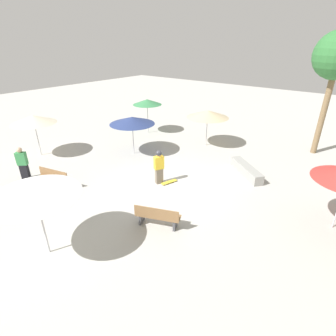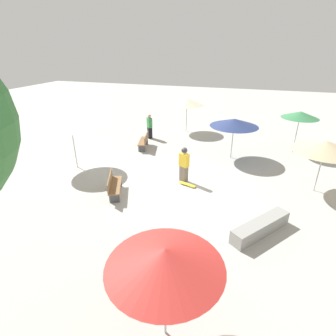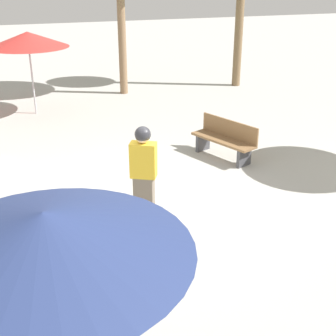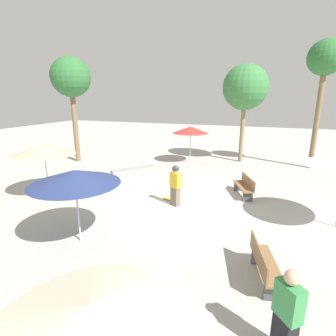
{
  "view_description": "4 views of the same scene",
  "coord_description": "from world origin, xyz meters",
  "px_view_note": "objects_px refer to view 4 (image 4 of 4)",
  "views": [
    {
      "loc": [
        7.97,
        6.49,
        5.99
      ],
      "look_at": [
        -0.11,
        0.09,
        0.94
      ],
      "focal_mm": 28.0,
      "sensor_mm": 36.0,
      "label": 1
    },
    {
      "loc": [
        -2.61,
        9.87,
        5.63
      ],
      "look_at": [
        0.43,
        0.11,
        0.82
      ],
      "focal_mm": 28.0,
      "sensor_mm": 36.0,
      "label": 2
    },
    {
      "loc": [
        -2.04,
        -7.4,
        4.01
      ],
      "look_at": [
        0.33,
        -0.38,
        0.79
      ],
      "focal_mm": 50.0,
      "sensor_mm": 36.0,
      "label": 3
    },
    {
      "loc": [
        2.92,
        -9.54,
        4.13
      ],
      "look_at": [
        -0.6,
        -0.03,
        1.37
      ],
      "focal_mm": 28.0,
      "sensor_mm": 36.0,
      "label": 4
    }
  ],
  "objects_px": {
    "skater_main": "(175,184)",
    "palm_tree_center_right": "(245,88)",
    "shade_umbrella_navy": "(75,177)",
    "bench_near": "(264,264)",
    "palm_tree_right": "(71,78)",
    "palm_tree_left": "(325,61)",
    "shade_umbrella_red": "(191,130)",
    "shade_umbrella_cream": "(92,325)",
    "bench_far": "(245,186)",
    "bystander_watching": "(287,314)",
    "skateboard": "(172,199)",
    "shade_umbrella_tan": "(44,150)",
    "concrete_ledge": "(134,172)"
  },
  "relations": [
    {
      "from": "skateboard",
      "to": "bench_near",
      "type": "distance_m",
      "value": 5.25
    },
    {
      "from": "shade_umbrella_tan",
      "to": "palm_tree_center_right",
      "type": "height_order",
      "value": "palm_tree_center_right"
    },
    {
      "from": "skater_main",
      "to": "shade_umbrella_cream",
      "type": "height_order",
      "value": "shade_umbrella_cream"
    },
    {
      "from": "skateboard",
      "to": "palm_tree_right",
      "type": "relative_size",
      "value": 0.13
    },
    {
      "from": "skateboard",
      "to": "shade_umbrella_cream",
      "type": "xyz_separation_m",
      "value": [
        1.98,
        -7.88,
        2.04
      ]
    },
    {
      "from": "bench_far",
      "to": "shade_umbrella_tan",
      "type": "height_order",
      "value": "shade_umbrella_tan"
    },
    {
      "from": "shade_umbrella_navy",
      "to": "palm_tree_left",
      "type": "relative_size",
      "value": 0.35
    },
    {
      "from": "bench_far",
      "to": "shade_umbrella_navy",
      "type": "distance_m",
      "value": 7.09
    },
    {
      "from": "palm_tree_left",
      "to": "shade_umbrella_red",
      "type": "bearing_deg",
      "value": -169.62
    },
    {
      "from": "skater_main",
      "to": "palm_tree_left",
      "type": "xyz_separation_m",
      "value": [
        5.8,
        8.21,
        5.12
      ]
    },
    {
      "from": "bench_near",
      "to": "palm_tree_center_right",
      "type": "height_order",
      "value": "palm_tree_center_right"
    },
    {
      "from": "bench_near",
      "to": "palm_tree_left",
      "type": "height_order",
      "value": "palm_tree_left"
    },
    {
      "from": "palm_tree_right",
      "to": "palm_tree_center_right",
      "type": "height_order",
      "value": "palm_tree_right"
    },
    {
      "from": "skater_main",
      "to": "shade_umbrella_cream",
      "type": "bearing_deg",
      "value": 130.68
    },
    {
      "from": "skater_main",
      "to": "shade_umbrella_navy",
      "type": "bearing_deg",
      "value": 90.23
    },
    {
      "from": "bench_near",
      "to": "palm_tree_right",
      "type": "xyz_separation_m",
      "value": [
        -11.78,
        8.22,
        4.8
      ]
    },
    {
      "from": "skater_main",
      "to": "skateboard",
      "type": "bearing_deg",
      "value": -26.9
    },
    {
      "from": "bench_far",
      "to": "palm_tree_center_right",
      "type": "relative_size",
      "value": 0.27
    },
    {
      "from": "shade_umbrella_red",
      "to": "shade_umbrella_cream",
      "type": "relative_size",
      "value": 0.98
    },
    {
      "from": "shade_umbrella_navy",
      "to": "palm_tree_right",
      "type": "height_order",
      "value": "palm_tree_right"
    },
    {
      "from": "shade_umbrella_navy",
      "to": "palm_tree_center_right",
      "type": "bearing_deg",
      "value": 73.63
    },
    {
      "from": "bench_near",
      "to": "palm_tree_right",
      "type": "distance_m",
      "value": 15.14
    },
    {
      "from": "skateboard",
      "to": "shade_umbrella_navy",
      "type": "bearing_deg",
      "value": 86.04
    },
    {
      "from": "shade_umbrella_cream",
      "to": "concrete_ledge",
      "type": "bearing_deg",
      "value": 115.92
    },
    {
      "from": "bench_far",
      "to": "shade_umbrella_navy",
      "type": "xyz_separation_m",
      "value": [
        -4.26,
        -5.46,
        1.55
      ]
    },
    {
      "from": "skateboard",
      "to": "concrete_ledge",
      "type": "relative_size",
      "value": 0.38
    },
    {
      "from": "skater_main",
      "to": "palm_tree_center_right",
      "type": "relative_size",
      "value": 0.27
    },
    {
      "from": "shade_umbrella_red",
      "to": "shade_umbrella_tan",
      "type": "xyz_separation_m",
      "value": [
        -4.19,
        -7.72,
        -0.12
      ]
    },
    {
      "from": "palm_tree_left",
      "to": "palm_tree_right",
      "type": "bearing_deg",
      "value": -166.48
    },
    {
      "from": "concrete_ledge",
      "to": "palm_tree_left",
      "type": "xyz_separation_m",
      "value": [
        9.1,
        5.39,
        5.75
      ]
    },
    {
      "from": "bench_near",
      "to": "palm_tree_center_right",
      "type": "distance_m",
      "value": 12.67
    },
    {
      "from": "shade_umbrella_navy",
      "to": "bench_far",
      "type": "bearing_deg",
      "value": 52.04
    },
    {
      "from": "bench_far",
      "to": "palm_tree_center_right",
      "type": "height_order",
      "value": "palm_tree_center_right"
    },
    {
      "from": "bench_far",
      "to": "shade_umbrella_navy",
      "type": "relative_size",
      "value": 0.65
    },
    {
      "from": "shade_umbrella_tan",
      "to": "bystander_watching",
      "type": "height_order",
      "value": "shade_umbrella_tan"
    },
    {
      "from": "concrete_ledge",
      "to": "palm_tree_left",
      "type": "distance_m",
      "value": 12.04
    },
    {
      "from": "shade_umbrella_tan",
      "to": "bystander_watching",
      "type": "bearing_deg",
      "value": -25.77
    },
    {
      "from": "skateboard",
      "to": "palm_tree_right",
      "type": "xyz_separation_m",
      "value": [
        -8.19,
        4.4,
        5.16
      ]
    },
    {
      "from": "shade_umbrella_cream",
      "to": "palm_tree_right",
      "type": "distance_m",
      "value": 16.25
    },
    {
      "from": "bench_near",
      "to": "shade_umbrella_red",
      "type": "height_order",
      "value": "shade_umbrella_red"
    },
    {
      "from": "bench_far",
      "to": "shade_umbrella_navy",
      "type": "height_order",
      "value": "shade_umbrella_navy"
    },
    {
      "from": "palm_tree_center_right",
      "to": "bystander_watching",
      "type": "relative_size",
      "value": 3.8
    },
    {
      "from": "bystander_watching",
      "to": "skateboard",
      "type": "bearing_deg",
      "value": -5.61
    },
    {
      "from": "skater_main",
      "to": "skateboard",
      "type": "xyz_separation_m",
      "value": [
        -0.27,
        0.38,
        -0.82
      ]
    },
    {
      "from": "skater_main",
      "to": "bystander_watching",
      "type": "relative_size",
      "value": 1.01
    },
    {
      "from": "concrete_ledge",
      "to": "bystander_watching",
      "type": "bearing_deg",
      "value": -49.29
    },
    {
      "from": "bench_far",
      "to": "bystander_watching",
      "type": "height_order",
      "value": "bystander_watching"
    },
    {
      "from": "skater_main",
      "to": "bystander_watching",
      "type": "height_order",
      "value": "skater_main"
    },
    {
      "from": "shade_umbrella_red",
      "to": "shade_umbrella_tan",
      "type": "bearing_deg",
      "value": -118.5
    },
    {
      "from": "shade_umbrella_cream",
      "to": "shade_umbrella_tan",
      "type": "bearing_deg",
      "value": 137.34
    }
  ]
}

